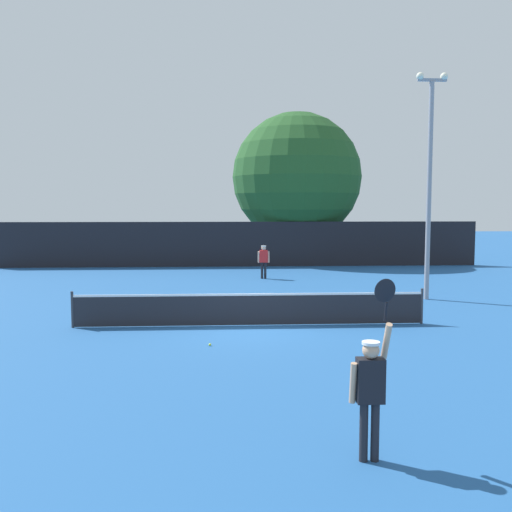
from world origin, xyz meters
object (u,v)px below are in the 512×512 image
(player_serving, at_px, (371,382))
(player_receiving, at_px, (264,259))
(light_pole, at_px, (430,172))
(parked_car_near, at_px, (261,245))
(large_tree, at_px, (297,177))
(parked_car_mid, at_px, (326,246))
(tennis_ball, at_px, (210,345))

(player_serving, bearing_deg, player_receiving, 90.32)
(player_serving, distance_m, player_receiving, 19.81)
(light_pole, distance_m, parked_car_near, 19.84)
(large_tree, distance_m, parked_car_mid, 5.67)
(large_tree, relative_size, parked_car_mid, 2.15)
(player_receiving, height_order, large_tree, large_tree)
(player_serving, distance_m, parked_car_mid, 31.21)
(light_pole, distance_m, large_tree, 15.34)
(player_serving, relative_size, tennis_ball, 37.48)
(parked_car_mid, bearing_deg, player_receiving, -107.92)
(player_receiving, height_order, tennis_ball, player_receiving)
(light_pole, relative_size, parked_car_mid, 1.92)
(player_receiving, height_order, parked_car_mid, parked_car_mid)
(large_tree, bearing_deg, light_pole, -78.43)
(player_serving, xyz_separation_m, large_tree, (2.59, 28.43, 4.23))
(tennis_ball, relative_size, large_tree, 0.01)
(tennis_ball, xyz_separation_m, parked_car_near, (2.96, 25.53, 0.74))
(parked_car_near, bearing_deg, light_pole, -83.21)
(light_pole, bearing_deg, player_receiving, 132.02)
(light_pole, height_order, large_tree, large_tree)
(tennis_ball, relative_size, parked_car_near, 0.02)
(parked_car_near, relative_size, parked_car_mid, 1.01)
(parked_car_mid, bearing_deg, large_tree, -127.56)
(tennis_ball, bearing_deg, player_serving, -70.15)
(tennis_ball, relative_size, light_pole, 0.01)
(large_tree, relative_size, parked_car_near, 2.13)
(tennis_ball, bearing_deg, parked_car_near, 83.39)
(player_receiving, xyz_separation_m, large_tree, (2.70, 8.62, 4.37))
(player_receiving, height_order, parked_car_near, parked_car_near)
(tennis_ball, distance_m, parked_car_mid, 25.29)
(light_pole, height_order, parked_car_near, light_pole)
(tennis_ball, relative_size, parked_car_mid, 0.02)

